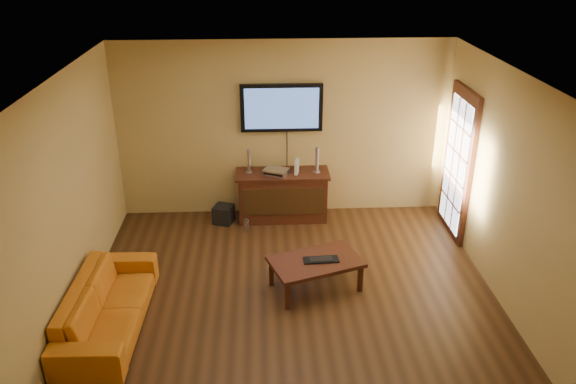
{
  "coord_description": "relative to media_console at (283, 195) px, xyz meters",
  "views": [
    {
      "loc": [
        -0.33,
        -5.58,
        4.06
      ],
      "look_at": [
        -0.01,
        0.8,
        1.1
      ],
      "focal_mm": 35.0,
      "sensor_mm": 36.0,
      "label": 1
    }
  ],
  "objects": [
    {
      "name": "keyboard",
      "position": [
        0.39,
        -1.95,
        0.03
      ],
      "size": [
        0.44,
        0.19,
        0.03
      ],
      "color": "black",
      "rests_on": "coffee_table"
    },
    {
      "name": "speaker_right",
      "position": [
        0.52,
        -0.01,
        0.56
      ],
      "size": [
        0.11,
        0.11,
        0.39
      ],
      "color": "silver",
      "rests_on": "media_console"
    },
    {
      "name": "av_receiver",
      "position": [
        -0.1,
        -0.05,
        0.42
      ],
      "size": [
        0.43,
        0.38,
        0.08
      ],
      "primitive_type": "cube",
      "rotation": [
        0.0,
        0.0,
        -0.43
      ],
      "color": "silver",
      "rests_on": "media_console"
    },
    {
      "name": "speaker_left",
      "position": [
        -0.5,
        0.04,
        0.55
      ],
      "size": [
        0.1,
        0.1,
        0.37
      ],
      "color": "silver",
      "rests_on": "media_console"
    },
    {
      "name": "game_console",
      "position": [
        0.21,
        -0.03,
        0.49
      ],
      "size": [
        0.08,
        0.17,
        0.22
      ],
      "primitive_type": "cube",
      "rotation": [
        0.0,
        0.0,
        -0.24
      ],
      "color": "white",
      "rests_on": "media_console"
    },
    {
      "name": "subwoofer",
      "position": [
        -0.91,
        -0.11,
        -0.25
      ],
      "size": [
        0.35,
        0.35,
        0.28
      ],
      "primitive_type": "cube",
      "rotation": [
        0.0,
        0.0,
        -0.33
      ],
      "color": "black",
      "rests_on": "ground"
    },
    {
      "name": "ground_plane",
      "position": [
        0.02,
        -2.23,
        -0.38
      ],
      "size": [
        5.0,
        5.0,
        0.0
      ],
      "primitive_type": "plane",
      "color": "#341F0E",
      "rests_on": "ground"
    },
    {
      "name": "television",
      "position": [
        -0.0,
        0.23,
        1.32
      ],
      "size": [
        1.22,
        0.08,
        0.72
      ],
      "color": "black",
      "rests_on": "ground"
    },
    {
      "name": "coffee_table",
      "position": [
        0.33,
        -1.93,
        -0.03
      ],
      "size": [
        1.25,
        0.98,
        0.41
      ],
      "color": "#35160C",
      "rests_on": "ground"
    },
    {
      "name": "sofa",
      "position": [
        -2.06,
        -2.57,
        -0.01
      ],
      "size": [
        0.61,
        1.94,
        0.75
      ],
      "primitive_type": "imported",
      "rotation": [
        0.0,
        0.0,
        1.55
      ],
      "color": "#C56B15",
      "rests_on": "ground"
    },
    {
      "name": "media_console",
      "position": [
        0.0,
        0.0,
        0.0
      ],
      "size": [
        1.41,
        0.54,
        0.76
      ],
      "color": "#35160C",
      "rests_on": "ground"
    },
    {
      "name": "french_door",
      "position": [
        2.48,
        -0.53,
        0.67
      ],
      "size": [
        0.07,
        1.02,
        2.22
      ],
      "color": "#35160C",
      "rests_on": "ground"
    },
    {
      "name": "room_walls",
      "position": [
        0.02,
        -1.6,
        1.3
      ],
      "size": [
        5.0,
        5.0,
        5.0
      ],
      "color": "tan",
      "rests_on": "ground"
    },
    {
      "name": "bottle",
      "position": [
        -0.56,
        -0.42,
        -0.28
      ],
      "size": [
        0.08,
        0.08,
        0.22
      ],
      "color": "white",
      "rests_on": "ground"
    }
  ]
}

